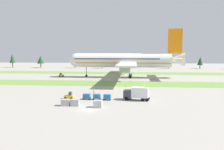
% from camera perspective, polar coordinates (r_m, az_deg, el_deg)
% --- Properties ---
extents(ground_plane, '(400.00, 400.00, 0.00)m').
position_cam_1_polar(ground_plane, '(50.51, -6.12, -9.02)').
color(ground_plane, gray).
extents(grass_strip_near, '(320.00, 15.90, 0.01)m').
position_cam_1_polar(grass_strip_near, '(90.10, -1.08, -2.23)').
color(grass_strip_near, olive).
rests_on(grass_strip_near, ground).
extents(grass_strip_far, '(320.00, 15.90, 0.01)m').
position_cam_1_polar(grass_strip_far, '(133.42, 0.94, 0.53)').
color(grass_strip_far, olive).
rests_on(grass_strip_far, ground).
extents(airliner, '(58.58, 72.33, 24.50)m').
position_cam_1_polar(airliner, '(110.63, 3.52, 3.91)').
color(airliner, silver).
rests_on(airliner, ground).
extents(baggage_tug, '(2.66, 1.43, 1.97)m').
position_cam_1_polar(baggage_tug, '(62.14, -11.22, -5.44)').
color(baggage_tug, yellow).
rests_on(baggage_tug, ground).
extents(cargo_dolly_lead, '(2.27, 1.61, 1.55)m').
position_cam_1_polar(cargo_dolly_lead, '(60.67, -6.71, -5.55)').
color(cargo_dolly_lead, '#A3A3A8').
rests_on(cargo_dolly_lead, ground).
extents(cargo_dolly_second, '(2.27, 1.61, 1.55)m').
position_cam_1_polar(cargo_dolly_second, '(60.01, -4.02, -5.65)').
color(cargo_dolly_second, '#A3A3A8').
rests_on(cargo_dolly_second, ground).
extents(cargo_dolly_third, '(2.27, 1.61, 1.55)m').
position_cam_1_polar(cargo_dolly_third, '(59.48, -1.27, -5.74)').
color(cargo_dolly_third, '#A3A3A8').
rests_on(cargo_dolly_third, ground).
extents(catering_truck, '(7.28, 3.72, 3.58)m').
position_cam_1_polar(catering_truck, '(59.53, 6.56, -4.76)').
color(catering_truck, '#2D333D').
rests_on(catering_truck, ground).
extents(pushback_tractor, '(2.61, 1.32, 1.97)m').
position_cam_1_polar(pushback_tractor, '(117.45, -13.25, -0.02)').
color(pushback_tractor, yellow).
rests_on(pushback_tractor, ground).
extents(ground_crew_marshaller, '(0.36, 0.55, 1.74)m').
position_cam_1_polar(ground_crew_marshaller, '(67.78, -4.80, -4.26)').
color(ground_crew_marshaller, black).
rests_on(ground_crew_marshaller, ground).
extents(uld_container_0, '(2.12, 1.75, 1.60)m').
position_cam_1_polar(uld_container_0, '(54.59, -12.20, -7.11)').
color(uld_container_0, '#A3A3A8').
rests_on(uld_container_0, ground).
extents(uld_container_1, '(2.08, 1.71, 1.62)m').
position_cam_1_polar(uld_container_1, '(54.08, -9.75, -7.16)').
color(uld_container_1, '#A3A3A8').
rests_on(uld_container_1, ground).
extents(uld_container_2, '(2.09, 1.72, 1.70)m').
position_cam_1_polar(uld_container_2, '(51.93, -3.73, -7.61)').
color(uld_container_2, '#A3A3A8').
rests_on(uld_container_2, ground).
extents(taxiway_marker_0, '(0.44, 0.44, 0.49)m').
position_cam_1_polar(taxiway_marker_0, '(87.22, 1.34, -2.35)').
color(taxiway_marker_0, orange).
rests_on(taxiway_marker_0, ground).
extents(taxiway_marker_1, '(0.44, 0.44, 0.51)m').
position_cam_1_polar(taxiway_marker_1, '(82.38, 3.66, -2.86)').
color(taxiway_marker_1, orange).
rests_on(taxiway_marker_1, ground).
extents(taxiway_marker_2, '(0.44, 0.44, 0.52)m').
position_cam_1_polar(taxiway_marker_2, '(87.97, -5.91, -2.30)').
color(taxiway_marker_2, orange).
rests_on(taxiway_marker_2, ground).
extents(taxiway_marker_3, '(0.44, 0.44, 0.56)m').
position_cam_1_polar(taxiway_marker_3, '(83.78, 7.40, -2.73)').
color(taxiway_marker_3, orange).
rests_on(taxiway_marker_3, ground).
extents(distant_tree_line, '(179.88, 9.00, 12.66)m').
position_cam_1_polar(distant_tree_line, '(172.35, 1.44, 4.21)').
color(distant_tree_line, '#4C3823').
rests_on(distant_tree_line, ground).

